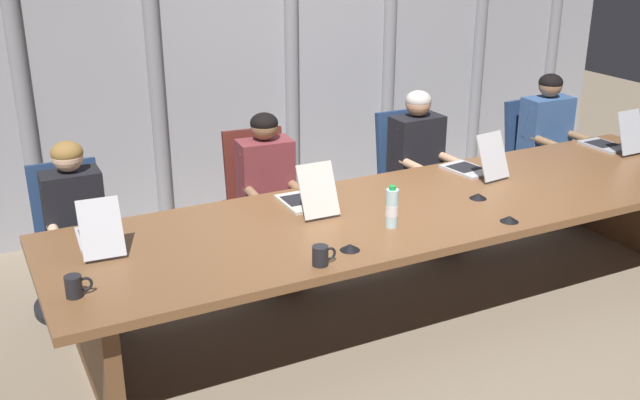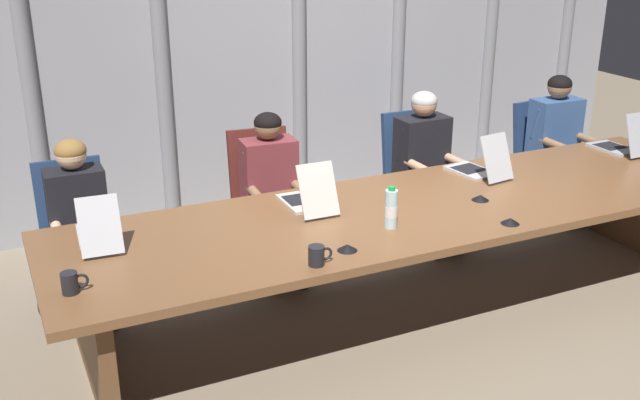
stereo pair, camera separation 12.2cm
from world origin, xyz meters
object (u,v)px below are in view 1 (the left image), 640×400
(conference_mic_right_side, at_px, (478,196))
(water_bottle_secondary, at_px, (392,208))
(office_chair_center, at_px, (410,190))
(person_left_mid, at_px, (270,187))
(coffee_mug_far, at_px, (321,256))
(laptop_center, at_px, (475,165))
(office_chair_left_end, at_px, (75,255))
(person_left_end, at_px, (77,221))
(laptop_right_mid, at_px, (612,141))
(office_chair_right_mid, at_px, (535,168))
(person_center, at_px, (422,159))
(laptop_left_mid, at_px, (307,198))
(conference_mic_left_side, at_px, (509,219))
(coffee_mug_near, at_px, (75,286))
(person_right_mid, at_px, (552,136))
(office_chair_left_mid, at_px, (262,218))
(laptop_left_end, at_px, (99,234))
(conference_mic_middle, at_px, (350,247))

(conference_mic_right_side, bearing_deg, water_bottle_secondary, -169.36)
(office_chair_center, distance_m, person_left_mid, 1.32)
(coffee_mug_far, bearing_deg, laptop_center, 26.59)
(office_chair_left_end, xyz_separation_m, person_left_end, (0.02, -0.16, 0.29))
(office_chair_left_end, xyz_separation_m, office_chair_center, (2.58, 0.00, 0.01))
(laptop_right_mid, bearing_deg, office_chair_right_mid, 0.29)
(office_chair_right_mid, distance_m, person_center, 1.35)
(laptop_left_mid, xyz_separation_m, person_left_mid, (0.03, 0.63, -0.13))
(office_chair_left_end, distance_m, person_left_mid, 1.35)
(conference_mic_right_side, bearing_deg, office_chair_right_mid, 36.33)
(office_chair_center, relative_size, conference_mic_left_side, 8.76)
(coffee_mug_near, bearing_deg, conference_mic_right_side, 4.13)
(laptop_left_mid, relative_size, person_left_mid, 0.42)
(office_chair_left_end, distance_m, conference_mic_left_side, 2.74)
(person_right_mid, distance_m, water_bottle_secondary, 2.55)
(person_center, relative_size, conference_mic_right_side, 10.68)
(person_left_mid, distance_m, conference_mic_right_side, 1.41)
(laptop_left_mid, distance_m, person_center, 1.44)
(office_chair_left_end, height_order, office_chair_right_mid, office_chair_left_end)
(office_chair_left_mid, xyz_separation_m, person_right_mid, (2.55, -0.16, 0.31))
(person_right_mid, bearing_deg, conference_mic_right_side, -55.22)
(laptop_left_end, bearing_deg, person_left_mid, -60.33)
(laptop_left_end, xyz_separation_m, laptop_center, (2.55, 0.02, 0.00))
(laptop_center, distance_m, person_left_mid, 1.42)
(person_left_end, relative_size, coffee_mug_far, 8.47)
(office_chair_right_mid, relative_size, conference_mic_right_side, 8.36)
(laptop_center, relative_size, conference_mic_right_side, 4.38)
(laptop_right_mid, xyz_separation_m, office_chair_right_mid, (-0.02, 0.75, -0.44))
(office_chair_right_mid, bearing_deg, conference_mic_left_side, -52.00)
(water_bottle_secondary, bearing_deg, conference_mic_middle, -154.72)
(office_chair_left_end, xyz_separation_m, conference_mic_left_side, (2.23, -1.53, 0.40))
(conference_mic_left_side, bearing_deg, conference_mic_middle, 175.79)
(office_chair_left_end, distance_m, coffee_mug_near, 1.40)
(conference_mic_right_side, bearing_deg, person_left_end, 156.89)
(person_left_mid, bearing_deg, laptop_center, 69.81)
(water_bottle_secondary, bearing_deg, laptop_left_end, 161.55)
(person_left_end, relative_size, coffee_mug_near, 8.70)
(office_chair_center, height_order, coffee_mug_far, office_chair_center)
(laptop_center, xyz_separation_m, person_left_mid, (-1.29, 0.58, -0.13))
(person_left_end, bearing_deg, office_chair_center, 94.52)
(office_chair_left_mid, bearing_deg, office_chair_right_mid, 96.27)
(laptop_center, bearing_deg, laptop_left_mid, 84.58)
(office_chair_center, xyz_separation_m, person_right_mid, (1.28, -0.16, 0.31))
(laptop_right_mid, distance_m, office_chair_left_mid, 2.72)
(office_chair_left_end, xyz_separation_m, person_right_mid, (3.86, -0.15, 0.33))
(office_chair_left_end, height_order, office_chair_center, office_chair_center)
(office_chair_left_end, distance_m, water_bottle_secondary, 2.09)
(person_left_mid, height_order, conference_mic_left_side, person_left_mid)
(office_chair_center, distance_m, conference_mic_middle, 2.03)
(laptop_left_end, distance_m, person_center, 2.60)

